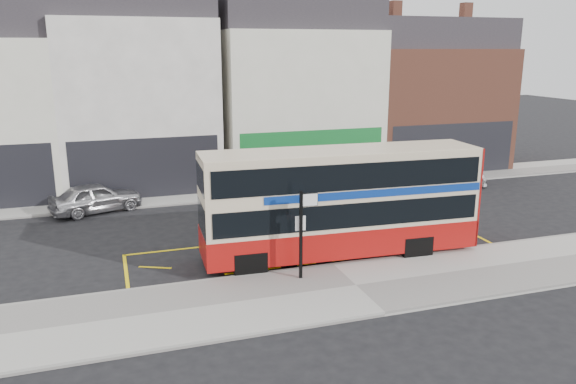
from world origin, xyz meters
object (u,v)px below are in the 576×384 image
object	(u,v)px
car_silver	(96,198)
car_white	(441,174)
bus_stop_post	(303,226)
street_tree_right	(403,119)
car_grey	(286,187)
double_decker_bus	(341,201)

from	to	relation	value
car_silver	car_white	xyz separation A→B (m)	(18.24, -0.78, 0.04)
bus_stop_post	car_silver	world-z (taller)	bus_stop_post
car_silver	street_tree_right	xyz separation A→B (m)	(17.47, 2.33, 2.76)
car_white	car_grey	bearing A→B (deg)	92.35
double_decker_bus	car_silver	size ratio (longest dim) A/B	2.45
car_white	street_tree_right	size ratio (longest dim) A/B	1.02
car_silver	street_tree_right	distance (m)	17.84
double_decker_bus	street_tree_right	size ratio (longest dim) A/B	2.01
car_silver	car_white	size ratio (longest dim) A/B	0.80
double_decker_bus	car_silver	world-z (taller)	double_decker_bus
double_decker_bus	car_grey	distance (m)	8.61
bus_stop_post	car_grey	bearing A→B (deg)	79.32
double_decker_bus	car_white	xyz separation A→B (m)	(9.58, 8.16, -1.37)
double_decker_bus	car_white	world-z (taller)	double_decker_bus
car_grey	street_tree_right	bearing A→B (deg)	-53.41
car_white	double_decker_bus	bearing A→B (deg)	134.66
car_white	bus_stop_post	bearing A→B (deg)	134.58
street_tree_right	double_decker_bus	bearing A→B (deg)	-128.01
car_grey	car_white	bearing A→B (deg)	-74.30
car_grey	double_decker_bus	bearing A→B (deg)	-166.62
car_silver	car_grey	xyz separation A→B (m)	(9.28, -0.49, -0.07)
car_grey	car_white	distance (m)	8.97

